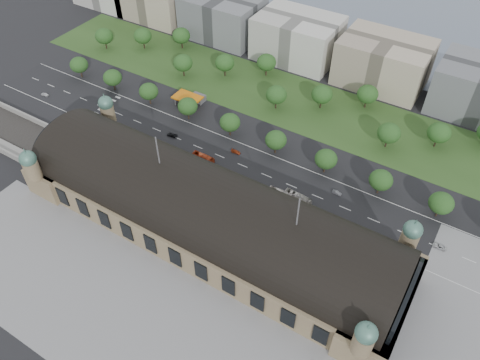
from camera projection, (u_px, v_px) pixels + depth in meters
The scene contains 47 objects.
ground at pixel (209, 231), 178.78m from camera, with size 900.00×900.00×0.00m, color black.
station at pixel (207, 213), 171.56m from camera, with size 150.00×48.40×44.30m.
track_cutting at pixel (11, 137), 217.94m from camera, with size 70.00×24.00×3.10m.
plaza_south at pixel (157, 335), 148.38m from camera, with size 190.00×48.00×0.12m, color gray.
road_slab at pixel (220, 156), 209.27m from camera, with size 260.00×26.00×0.10m, color black.
grass_belt at pixel (286, 99), 240.74m from camera, with size 300.00×45.00×0.10m, color #2D4D1E.
petrol_station at pixel (193, 98), 236.37m from camera, with size 14.00×13.00×5.05m.
office_2 at pixel (223, 17), 280.78m from camera, with size 45.00×32.00×24.00m, color slate.
office_3 at pixel (297, 38), 262.15m from camera, with size 45.00×32.00×24.00m, color silver.
office_4 at pixel (383, 62), 243.52m from camera, with size 45.00×32.00×24.00m, color #C2B398.
tree_row_0 at pixel (79, 65), 250.41m from camera, with size 9.60×9.60×11.52m.
tree_row_1 at pixel (112, 78), 241.46m from camera, with size 9.60×9.60×11.52m.
tree_row_2 at pixel (149, 91), 232.52m from camera, with size 9.60×9.60×11.52m.
tree_row_3 at pixel (188, 106), 223.58m from camera, with size 9.60×9.60×11.52m.
tree_row_4 at pixel (230, 122), 214.63m from camera, with size 9.60×9.60×11.52m.
tree_row_5 at pixel (276, 140), 205.69m from camera, with size 9.60×9.60×11.52m.
tree_row_6 at pixel (326, 159), 196.74m from camera, with size 9.60×9.60×11.52m.
tree_row_7 at pixel (381, 180), 187.80m from camera, with size 9.60×9.60×11.52m.
tree_row_8 at pixel (441, 203), 178.86m from camera, with size 9.60×9.60×11.52m.
tree_belt_0 at pixel (104, 36), 271.88m from camera, with size 10.40×10.40×12.48m.
tree_belt_1 at pixel (143, 36), 272.08m from camera, with size 10.40×10.40×12.48m.
tree_belt_2 at pixel (181, 36), 272.27m from camera, with size 10.40×10.40×12.48m.
tree_belt_3 at pixel (183, 63), 250.64m from camera, with size 10.40×10.40×12.48m.
tree_belt_4 at pixel (225, 63), 250.84m from camera, with size 10.40×10.40×12.48m.
tree_belt_5 at pixel (267, 62), 251.03m from camera, with size 10.40×10.40×12.48m.
tree_belt_6 at pixel (276, 95), 229.40m from camera, with size 10.40×10.40×12.48m.
tree_belt_7 at pixel (322, 94), 229.59m from camera, with size 10.40×10.40×12.48m.
tree_belt_8 at pixel (368, 94), 229.79m from camera, with size 10.40×10.40×12.48m.
tree_belt_9 at pixel (389, 133), 208.16m from camera, with size 10.40×10.40×12.48m.
tree_belt_10 at pixel (439, 133), 208.35m from camera, with size 10.40×10.40×12.48m.
traffic_car_0 at pixel (45, 94), 242.43m from camera, with size 1.73×4.30×1.47m, color white.
traffic_car_1 at pixel (104, 105), 235.60m from camera, with size 1.55×4.43×1.46m, color gray.
traffic_car_2 at pixel (172, 135), 218.80m from camera, with size 2.33×5.05×1.40m, color black.
traffic_car_3 at pixel (236, 152), 210.37m from camera, with size 1.81×4.46×1.30m, color maroon.
traffic_car_4 at pixel (269, 197), 190.59m from camera, with size 1.59×3.95×1.35m, color #1B1947.
traffic_car_5 at pixel (337, 193), 192.20m from camera, with size 1.36×3.91×1.29m, color slate.
traffic_car_6 at pixel (439, 246), 172.56m from camera, with size 2.28×4.94×1.37m, color silver.
parked_car_0 at pixel (116, 141), 215.79m from camera, with size 1.36×3.90×1.28m, color black.
parked_car_1 at pixel (141, 145), 213.84m from camera, with size 2.29×4.96×1.38m, color maroon.
parked_car_2 at pixel (106, 136), 217.88m from camera, with size 2.20×5.41×1.57m, color #1C224F.
parked_car_3 at pixel (153, 157), 207.42m from camera, with size 1.90×4.72×1.61m, color slate.
parked_car_4 at pixel (179, 161), 205.66m from camera, with size 1.73×4.97×1.64m, color #BABABC.
parked_car_5 at pixel (141, 152), 210.14m from camera, with size 2.17×4.71×1.31m, color #9B9FA3.
parked_car_6 at pixel (197, 169), 202.00m from camera, with size 1.99×4.89×1.42m, color black.
bus_west at pixel (203, 158), 206.33m from camera, with size 2.50×10.68×2.98m, color #D04821.
bus_mid at pixel (281, 194), 190.06m from camera, with size 2.78×11.90×3.31m, color beige.
bus_east at pixel (298, 197), 188.92m from camera, with size 2.77×11.83×3.30m, color #B9B4AC.
Camera 1 is at (69.68, -90.53, 139.39)m, focal length 35.00 mm.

